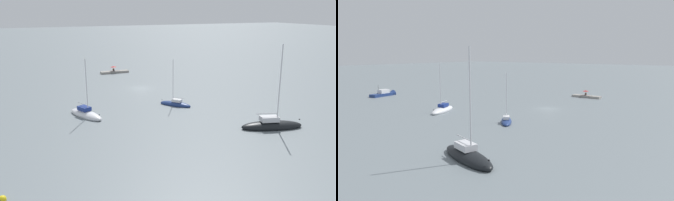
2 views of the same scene
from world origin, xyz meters
The scene contains 8 objects.
ground_plane centered at (0.00, 0.00, 0.00)m, with size 500.00×500.00×0.00m, color slate.
seawall_pier centered at (0.00, -19.40, 0.27)m, with size 7.12×1.80×0.55m.
person_seated_brown_left centered at (0.24, -19.40, 0.80)m, with size 0.41×0.61×0.73m.
umbrella_open_red centered at (0.25, -19.41, 1.68)m, with size 1.50×1.50×1.32m.
sailboat_white_mid centered at (14.25, 14.76, 0.37)m, with size 4.86×7.78×9.41m.
sailboat_black_far centered at (-8.18, 30.91, 0.43)m, with size 9.07×4.88×12.09m.
sailboat_navy_outer centered at (-1.00, 14.85, 0.29)m, with size 4.77×5.59×8.22m.
mooring_buoy_near centered at (25.89, 36.33, 0.12)m, with size 0.68×0.68×0.68m.
Camera 1 is at (23.94, 67.24, 16.30)m, focal length 37.60 mm.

